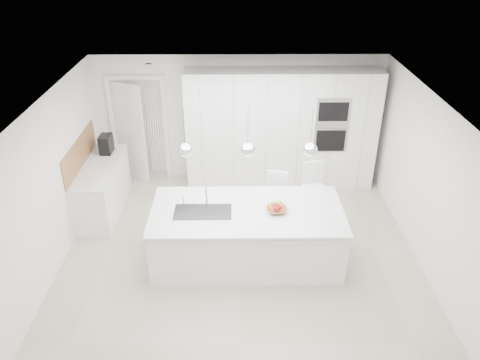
{
  "coord_description": "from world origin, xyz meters",
  "views": [
    {
      "loc": [
        -0.06,
        -6.05,
        4.61
      ],
      "look_at": [
        0.0,
        0.3,
        1.1
      ],
      "focal_mm": 35.0,
      "sensor_mm": 36.0,
      "label": 1
    }
  ],
  "objects_px": {
    "espresso_machine": "(106,144)",
    "island_base": "(247,238)",
    "fruit_bowl": "(277,210)",
    "bar_stool_left": "(277,204)",
    "bar_stool_right": "(313,196)"
  },
  "relations": [
    {
      "from": "island_base",
      "to": "bar_stool_left",
      "type": "relative_size",
      "value": 2.62
    },
    {
      "from": "espresso_machine",
      "to": "bar_stool_left",
      "type": "bearing_deg",
      "value": -20.31
    },
    {
      "from": "bar_stool_right",
      "to": "bar_stool_left",
      "type": "bearing_deg",
      "value": -177.94
    },
    {
      "from": "fruit_bowl",
      "to": "bar_stool_left",
      "type": "bearing_deg",
      "value": 83.73
    },
    {
      "from": "espresso_machine",
      "to": "island_base",
      "type": "bearing_deg",
      "value": -37.07
    },
    {
      "from": "island_base",
      "to": "bar_stool_right",
      "type": "distance_m",
      "value": 1.5
    },
    {
      "from": "espresso_machine",
      "to": "bar_stool_right",
      "type": "distance_m",
      "value": 3.84
    },
    {
      "from": "island_base",
      "to": "fruit_bowl",
      "type": "height_order",
      "value": "fruit_bowl"
    },
    {
      "from": "island_base",
      "to": "fruit_bowl",
      "type": "xyz_separation_m",
      "value": [
        0.43,
        -0.01,
        0.51
      ]
    },
    {
      "from": "fruit_bowl",
      "to": "bar_stool_left",
      "type": "xyz_separation_m",
      "value": [
        0.09,
        0.81,
        -0.4
      ]
    },
    {
      "from": "bar_stool_left",
      "to": "fruit_bowl",
      "type": "bearing_deg",
      "value": -83.17
    },
    {
      "from": "fruit_bowl",
      "to": "bar_stool_left",
      "type": "relative_size",
      "value": 0.28
    },
    {
      "from": "island_base",
      "to": "bar_stool_left",
      "type": "bearing_deg",
      "value": 56.99
    },
    {
      "from": "fruit_bowl",
      "to": "bar_stool_right",
      "type": "relative_size",
      "value": 0.26
    },
    {
      "from": "island_base",
      "to": "bar_stool_left",
      "type": "height_order",
      "value": "bar_stool_left"
    }
  ]
}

